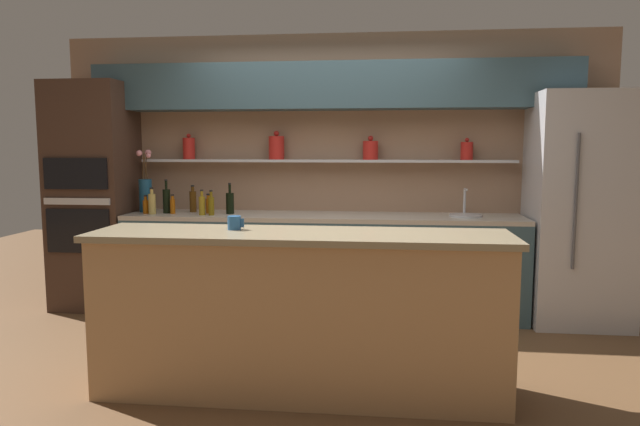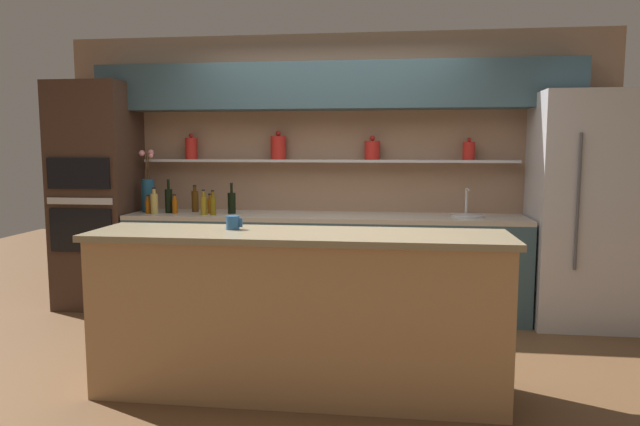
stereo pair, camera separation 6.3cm
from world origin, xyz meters
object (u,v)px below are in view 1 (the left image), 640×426
(bottle_wine_2, at_px, (167,200))
(bottle_sauce_8, at_px, (173,205))
(refrigerator, at_px, (579,209))
(flower_vase, at_px, (146,192))
(bottle_wine_7, at_px, (230,203))
(bottle_oil_1, at_px, (202,205))
(bottle_oil_6, at_px, (211,205))
(bottle_sauce_5, at_px, (146,206))
(oven_tower, at_px, (94,196))
(coffee_mug, at_px, (234,223))
(bottle_spirit_0, at_px, (152,203))
(sink_fixture, at_px, (466,214))
(bottle_spirit_3, at_px, (193,201))
(bottle_sauce_4, at_px, (208,205))

(bottle_wine_2, distance_m, bottle_sauce_8, 0.09)
(refrigerator, height_order, bottle_sauce_8, refrigerator)
(bottle_wine_2, bearing_deg, flower_vase, 161.91)
(bottle_wine_2, relative_size, bottle_wine_7, 1.10)
(bottle_oil_1, distance_m, bottle_oil_6, 0.09)
(refrigerator, xyz_separation_m, bottle_wine_2, (-3.71, -0.00, 0.04))
(bottle_oil_1, relative_size, bottle_sauce_5, 1.33)
(bottle_wine_7, xyz_separation_m, bottle_sauce_8, (-0.53, -0.06, -0.03))
(oven_tower, bearing_deg, coffee_mug, -42.78)
(bottle_wine_7, relative_size, bottle_sauce_8, 1.59)
(oven_tower, distance_m, bottle_spirit_0, 0.64)
(bottle_wine_7, bearing_deg, bottle_sauce_5, -173.89)
(sink_fixture, distance_m, bottle_oil_6, 2.29)
(sink_fixture, bearing_deg, bottle_oil_1, -176.11)
(bottle_spirit_3, bearing_deg, bottle_oil_1, -54.77)
(sink_fixture, distance_m, coffee_mug, 2.38)
(refrigerator, relative_size, bottle_oil_6, 8.70)
(sink_fixture, distance_m, bottle_spirit_0, 2.87)
(flower_vase, relative_size, bottle_sauce_5, 3.40)
(flower_vase, height_order, bottle_sauce_4, flower_vase)
(bottle_spirit_0, height_order, bottle_oil_6, bottle_spirit_0)
(bottle_oil_1, bearing_deg, bottle_oil_6, -2.43)
(bottle_wine_2, height_order, bottle_oil_6, bottle_wine_2)
(bottle_sauce_4, xyz_separation_m, bottle_wine_7, (0.20, 0.01, 0.02))
(bottle_spirit_0, relative_size, bottle_sauce_4, 1.32)
(bottle_spirit_0, relative_size, bottle_spirit_3, 0.96)
(bottle_sauce_8, bearing_deg, bottle_oil_1, -13.26)
(oven_tower, relative_size, bottle_spirit_0, 8.71)
(bottle_wine_2, relative_size, bottle_sauce_4, 1.70)
(bottle_spirit_3, relative_size, bottle_wine_7, 0.89)
(bottle_oil_1, xyz_separation_m, bottle_sauce_4, (0.02, 0.13, -0.01))
(refrigerator, height_order, oven_tower, oven_tower)
(bottle_sauce_4, xyz_separation_m, coffee_mug, (0.69, -1.66, 0.06))
(bottle_wine_7, bearing_deg, bottle_sauce_4, -177.84)
(oven_tower, distance_m, flower_vase, 0.50)
(oven_tower, height_order, bottle_oil_1, oven_tower)
(sink_fixture, bearing_deg, bottle_sauce_4, -179.12)
(sink_fixture, xyz_separation_m, bottle_sauce_4, (-2.36, -0.04, 0.06))
(coffee_mug, bearing_deg, bottle_spirit_3, 116.37)
(bottle_wine_7, bearing_deg, bottle_wine_2, -178.00)
(bottle_oil_6, relative_size, bottle_sauce_8, 1.27)
(bottle_spirit_0, relative_size, bottle_oil_6, 1.07)
(oven_tower, bearing_deg, bottle_sauce_8, -5.49)
(bottle_wine_2, xyz_separation_m, bottle_sauce_4, (0.40, 0.01, -0.04))
(bottle_spirit_3, relative_size, bottle_sauce_8, 1.42)
(bottle_oil_6, xyz_separation_m, bottle_wine_7, (0.14, 0.14, 0.01))
(refrigerator, height_order, bottle_sauce_4, refrigerator)
(bottle_oil_6, distance_m, coffee_mug, 1.65)
(oven_tower, distance_m, bottle_sauce_8, 0.81)
(bottle_oil_1, relative_size, bottle_spirit_3, 0.91)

